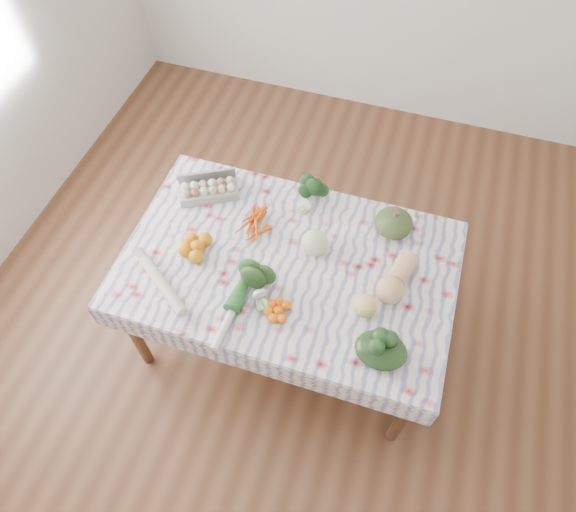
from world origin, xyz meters
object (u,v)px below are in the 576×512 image
Objects in this scene: cabbage at (315,243)px; butternut_squash at (397,277)px; kabocha_squash at (394,223)px; grapefruit at (365,306)px; egg_carton at (209,191)px; dining_table at (288,271)px.

cabbage is 0.48× the size of butternut_squash.
kabocha_squash is 1.43× the size of cabbage.
kabocha_squash is 0.69× the size of butternut_squash.
kabocha_squash is 1.76× the size of grapefruit.
cabbage is (-0.35, -0.25, 0.00)m from kabocha_squash.
egg_carton is at bearing -175.87° from kabocha_squash.
cabbage reaches higher than dining_table.
kabocha_squash is (1.00, 0.07, 0.02)m from egg_carton.
egg_carton is 1.11× the size of butternut_squash.
cabbage is at bearing 45.87° from dining_table.
kabocha_squash reaches higher than egg_carton.
egg_carton is at bearing -179.15° from butternut_squash.
cabbage is at bearing -144.72° from kabocha_squash.
kabocha_squash is 0.43m from cabbage.
egg_carton is at bearing 152.31° from dining_table.
dining_table is 0.56m from butternut_squash.
egg_carton is 1.10m from butternut_squash.
butternut_squash reaches higher than grapefruit.
butternut_squash is (0.53, 0.04, 0.15)m from dining_table.
butternut_squash reaches higher than kabocha_squash.
butternut_squash reaches higher than dining_table.
kabocha_squash is at bearing 86.53° from grapefruit.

